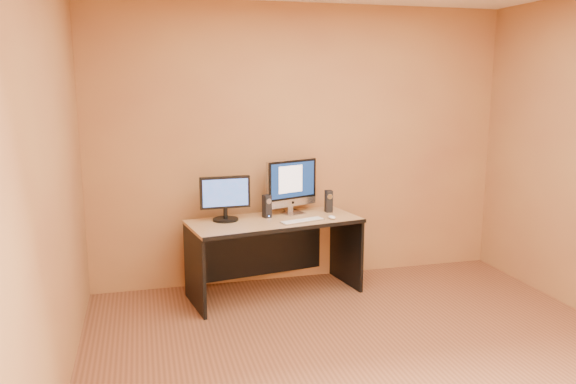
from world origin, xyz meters
name	(u,v)px	position (x,y,z in m)	size (l,w,h in m)	color
floor	(388,375)	(0.00, 0.00, 0.00)	(4.00, 4.00, 0.00)	brown
walls	(395,179)	(0.00, 0.00, 1.30)	(4.00, 4.00, 2.60)	#A47742
desk	(275,257)	(-0.38, 1.60, 0.35)	(1.49, 0.65, 0.69)	tan
imac	(293,187)	(-0.16, 1.78, 0.95)	(0.53, 0.20, 0.51)	#B0AFB4
second_monitor	(225,199)	(-0.80, 1.68, 0.89)	(0.45, 0.22, 0.39)	black
speaker_left	(267,206)	(-0.43, 1.70, 0.79)	(0.06, 0.07, 0.21)	black
speaker_right	(329,201)	(0.18, 1.77, 0.79)	(0.06, 0.07, 0.21)	black
keyboard	(302,221)	(-0.16, 1.47, 0.70)	(0.40, 0.11, 0.02)	silver
mouse	(332,217)	(0.12, 1.50, 0.71)	(0.05, 0.10, 0.03)	white
cable_a	(297,210)	(-0.09, 1.89, 0.69)	(0.01, 0.01, 0.21)	black
cable_b	(285,211)	(-0.21, 1.89, 0.69)	(0.01, 0.01, 0.17)	black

